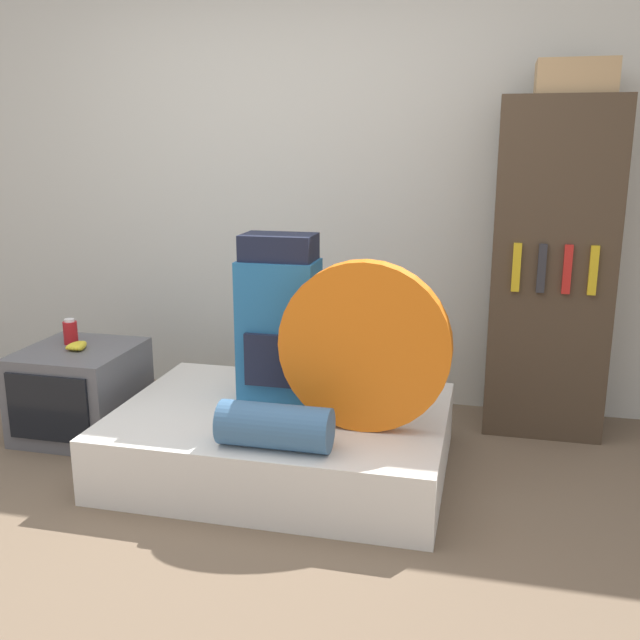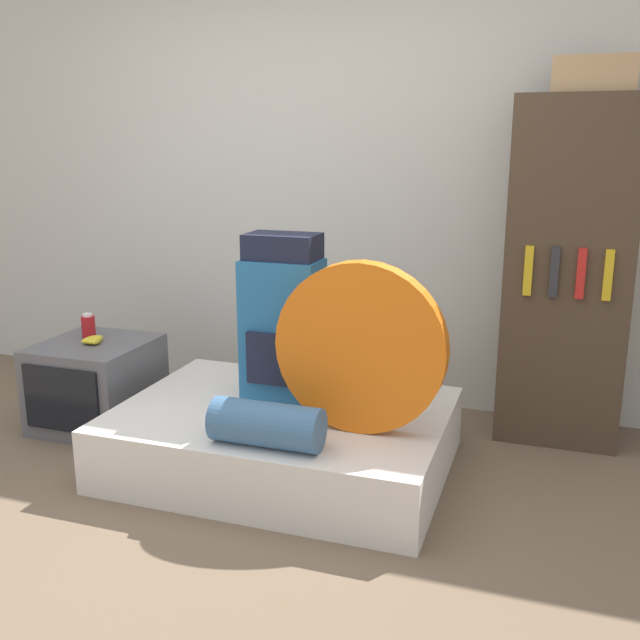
% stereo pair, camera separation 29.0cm
% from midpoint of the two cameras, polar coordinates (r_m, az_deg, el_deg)
% --- Properties ---
extents(ground_plane, '(16.00, 16.00, 0.00)m').
position_cam_midpoint_polar(ground_plane, '(3.00, -10.02, -17.12)').
color(ground_plane, brown).
extents(wall_back, '(8.00, 0.05, 2.60)m').
position_cam_midpoint_polar(wall_back, '(4.31, 1.50, 10.90)').
color(wall_back, silver).
rests_on(wall_back, ground_plane).
extents(bed, '(1.55, 1.14, 0.30)m').
position_cam_midpoint_polar(bed, '(3.48, -0.52, -9.42)').
color(bed, silver).
rests_on(bed, ground_plane).
extents(backpack, '(0.37, 0.27, 0.82)m').
position_cam_midpoint_polar(backpack, '(3.42, -0.59, -0.14)').
color(backpack, '#23669E').
rests_on(backpack, bed).
extents(tent_bag, '(0.75, 0.09, 0.75)m').
position_cam_midpoint_polar(tent_bag, '(3.07, 5.97, -2.27)').
color(tent_bag, orange).
rests_on(tent_bag, bed).
extents(sleeping_roll, '(0.47, 0.19, 0.19)m').
position_cam_midpoint_polar(sleeping_roll, '(2.99, -1.50, -8.40)').
color(sleeping_roll, '#3D668E').
rests_on(sleeping_roll, bed).
extents(television, '(0.56, 0.60, 0.48)m').
position_cam_midpoint_polar(television, '(4.10, -15.52, -4.98)').
color(television, '#5B5B60').
rests_on(television, ground_plane).
extents(canister, '(0.07, 0.07, 0.14)m').
position_cam_midpoint_polar(canister, '(4.12, -16.15, -0.51)').
color(canister, '#B2191E').
rests_on(canister, television).
extents(banana_bunch, '(0.11, 0.14, 0.04)m').
position_cam_midpoint_polar(banana_bunch, '(4.01, -15.63, -1.55)').
color(banana_bunch, yellow).
rests_on(banana_bunch, television).
extents(bookshelf, '(0.61, 0.37, 1.76)m').
position_cam_midpoint_polar(bookshelf, '(3.89, 21.21, 3.37)').
color(bookshelf, '#473828').
rests_on(bookshelf, ground_plane).
extents(cardboard_box, '(0.38, 0.29, 0.17)m').
position_cam_midpoint_polar(cardboard_box, '(3.86, 23.18, 17.56)').
color(cardboard_box, tan).
rests_on(cardboard_box, bookshelf).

